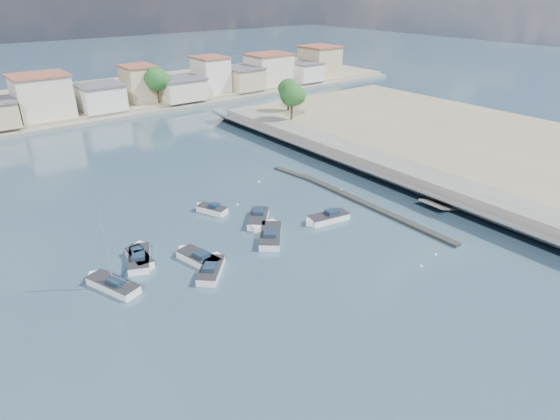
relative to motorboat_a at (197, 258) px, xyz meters
The scene contains 18 objects.
ground 32.75m from the motorboat_a, 59.65° to the left, with size 400.00×400.00×0.00m, color #2F4D5F.
seawall_walkway 35.08m from the motorboat_a, ahead, with size 5.00×90.00×1.80m, color slate.
seawall_embankment 56.67m from the motorboat_a, ahead, with size 49.65×90.00×2.90m.
breakwater 23.47m from the motorboat_a, ahead, with size 2.00×31.02×0.35m.
far_shore_land 81.95m from the motorboat_a, 78.35° to the left, with size 160.00×40.00×1.40m, color gray.
far_shore_quay 61.53m from the motorboat_a, 74.40° to the left, with size 160.00×2.50×0.80m, color slate.
far_town 70.80m from the motorboat_a, 67.30° to the left, with size 113.01×12.80×8.35m.
shore_trees 61.90m from the motorboat_a, 66.18° to the left, with size 74.56×38.32×7.92m.
motorboat_a is the anchor object (origin of this frame).
motorboat_b 2.75m from the motorboat_a, 87.78° to the right, with size 4.55×4.69×1.48m.
motorboat_c 16.56m from the motorboat_a, ahead, with size 5.65×2.80×1.48m.
motorboat_d 10.38m from the motorboat_a, 17.87° to the left, with size 4.87×5.06×1.48m.
motorboat_e 5.88m from the motorboat_a, 141.79° to the left, with size 3.92×5.64×1.48m.
motorboat_f 11.34m from the motorboat_a, 52.76° to the left, with size 2.95×4.19×1.48m.
motorboat_g 5.71m from the motorboat_a, 145.08° to the left, with size 1.79×4.73×1.48m.
motorboat_h 8.87m from the motorboat_a, ahead, with size 5.27×5.69×1.48m.
sailboat 8.59m from the motorboat_a, behind, with size 3.65×5.93×9.00m.
mooring_buoys 17.59m from the motorboat_a, ahead, with size 14.30×28.30×0.36m.
Camera 1 is at (-34.80, -25.59, 25.42)m, focal length 30.00 mm.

